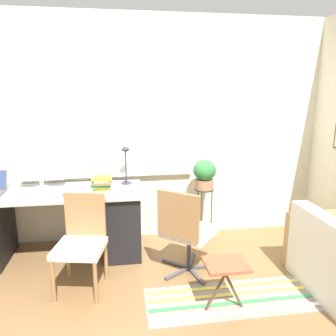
{
  "coord_description": "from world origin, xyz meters",
  "views": [
    {
      "loc": [
        -0.19,
        -3.18,
        1.83
      ],
      "look_at": [
        0.32,
        0.18,
        1.02
      ],
      "focal_mm": 35.0,
      "sensor_mm": 36.0,
      "label": 1
    }
  ],
  "objects_px": {
    "mouse": "(64,193)",
    "book_stack": "(102,184)",
    "desk_chair_wooden": "(81,240)",
    "office_chair_swivel": "(186,230)",
    "monitor": "(40,164)",
    "desk_lamp": "(126,160)",
    "folding_stool": "(226,268)",
    "plant_stand": "(204,196)",
    "potted_plant": "(205,173)",
    "keyboard": "(38,195)"
  },
  "relations": [
    {
      "from": "plant_stand",
      "to": "book_stack",
      "type": "bearing_deg",
      "value": -165.64
    },
    {
      "from": "book_stack",
      "to": "folding_stool",
      "type": "xyz_separation_m",
      "value": [
        1.04,
        -1.01,
        -0.49
      ]
    },
    {
      "from": "office_chair_swivel",
      "to": "desk_lamp",
      "type": "bearing_deg",
      "value": -14.18
    },
    {
      "from": "office_chair_swivel",
      "to": "plant_stand",
      "type": "bearing_deg",
      "value": -78.14
    },
    {
      "from": "desk_lamp",
      "to": "plant_stand",
      "type": "xyz_separation_m",
      "value": [
        0.93,
        -0.06,
        -0.47
      ]
    },
    {
      "from": "desk_chair_wooden",
      "to": "folding_stool",
      "type": "bearing_deg",
      "value": -11.59
    },
    {
      "from": "monitor",
      "to": "book_stack",
      "type": "distance_m",
      "value": 0.76
    },
    {
      "from": "plant_stand",
      "to": "office_chair_swivel",
      "type": "bearing_deg",
      "value": -117.67
    },
    {
      "from": "book_stack",
      "to": "plant_stand",
      "type": "relative_size",
      "value": 0.33
    },
    {
      "from": "keyboard",
      "to": "folding_stool",
      "type": "bearing_deg",
      "value": -31.17
    },
    {
      "from": "monitor",
      "to": "mouse",
      "type": "height_order",
      "value": "monitor"
    },
    {
      "from": "keyboard",
      "to": "office_chair_swivel",
      "type": "height_order",
      "value": "office_chair_swivel"
    },
    {
      "from": "mouse",
      "to": "desk_lamp",
      "type": "xyz_separation_m",
      "value": [
        0.65,
        0.35,
        0.27
      ]
    },
    {
      "from": "desk_lamp",
      "to": "plant_stand",
      "type": "relative_size",
      "value": 0.64
    },
    {
      "from": "mouse",
      "to": "book_stack",
      "type": "relative_size",
      "value": 0.33
    },
    {
      "from": "desk_chair_wooden",
      "to": "office_chair_swivel",
      "type": "relative_size",
      "value": 0.98
    },
    {
      "from": "monitor",
      "to": "book_stack",
      "type": "bearing_deg",
      "value": -25.0
    },
    {
      "from": "keyboard",
      "to": "office_chair_swivel",
      "type": "bearing_deg",
      "value": -15.66
    },
    {
      "from": "office_chair_swivel",
      "to": "book_stack",
      "type": "bearing_deg",
      "value": 13.77
    },
    {
      "from": "monitor",
      "to": "desk_chair_wooden",
      "type": "height_order",
      "value": "monitor"
    },
    {
      "from": "monitor",
      "to": "desk_lamp",
      "type": "height_order",
      "value": "monitor"
    },
    {
      "from": "mouse",
      "to": "desk_lamp",
      "type": "bearing_deg",
      "value": 28.29
    },
    {
      "from": "monitor",
      "to": "office_chair_swivel",
      "type": "xyz_separation_m",
      "value": [
        1.5,
        -0.71,
        -0.57
      ]
    },
    {
      "from": "keyboard",
      "to": "office_chair_swivel",
      "type": "xyz_separation_m",
      "value": [
        1.47,
        -0.41,
        -0.3
      ]
    },
    {
      "from": "mouse",
      "to": "office_chair_swivel",
      "type": "bearing_deg",
      "value": -18.67
    },
    {
      "from": "desk_lamp",
      "to": "plant_stand",
      "type": "distance_m",
      "value": 1.04
    },
    {
      "from": "monitor",
      "to": "desk_chair_wooden",
      "type": "xyz_separation_m",
      "value": [
        0.49,
        -0.79,
        -0.57
      ]
    },
    {
      "from": "desk_chair_wooden",
      "to": "potted_plant",
      "type": "xyz_separation_m",
      "value": [
        1.38,
        0.78,
        0.39
      ]
    },
    {
      "from": "desk_chair_wooden",
      "to": "folding_stool",
      "type": "distance_m",
      "value": 1.34
    },
    {
      "from": "plant_stand",
      "to": "folding_stool",
      "type": "xyz_separation_m",
      "value": [
        -0.16,
        -1.31,
        -0.2
      ]
    },
    {
      "from": "desk_lamp",
      "to": "monitor",
      "type": "bearing_deg",
      "value": -176.95
    },
    {
      "from": "keyboard",
      "to": "plant_stand",
      "type": "height_order",
      "value": "keyboard"
    },
    {
      "from": "desk_lamp",
      "to": "potted_plant",
      "type": "bearing_deg",
      "value": -3.6
    },
    {
      "from": "desk_lamp",
      "to": "folding_stool",
      "type": "bearing_deg",
      "value": -60.54
    },
    {
      "from": "monitor",
      "to": "folding_stool",
      "type": "bearing_deg",
      "value": -37.62
    },
    {
      "from": "keyboard",
      "to": "book_stack",
      "type": "relative_size",
      "value": 1.63
    },
    {
      "from": "book_stack",
      "to": "folding_stool",
      "type": "height_order",
      "value": "book_stack"
    },
    {
      "from": "office_chair_swivel",
      "to": "plant_stand",
      "type": "relative_size",
      "value": 1.34
    },
    {
      "from": "desk_chair_wooden",
      "to": "plant_stand",
      "type": "relative_size",
      "value": 1.31
    },
    {
      "from": "book_stack",
      "to": "folding_stool",
      "type": "relative_size",
      "value": 0.52
    },
    {
      "from": "office_chair_swivel",
      "to": "folding_stool",
      "type": "relative_size",
      "value": 2.08
    },
    {
      "from": "desk_chair_wooden",
      "to": "office_chair_swivel",
      "type": "bearing_deg",
      "value": 16.26
    },
    {
      "from": "monitor",
      "to": "desk_chair_wooden",
      "type": "bearing_deg",
      "value": -58.17
    },
    {
      "from": "keyboard",
      "to": "plant_stand",
      "type": "relative_size",
      "value": 0.54
    },
    {
      "from": "mouse",
      "to": "desk_lamp",
      "type": "distance_m",
      "value": 0.79
    },
    {
      "from": "desk_lamp",
      "to": "plant_stand",
      "type": "height_order",
      "value": "desk_lamp"
    },
    {
      "from": "plant_stand",
      "to": "desk_lamp",
      "type": "bearing_deg",
      "value": 176.4
    },
    {
      "from": "folding_stool",
      "to": "office_chair_swivel",
      "type": "bearing_deg",
      "value": 109.39
    },
    {
      "from": "desk_chair_wooden",
      "to": "folding_stool",
      "type": "relative_size",
      "value": 2.03
    },
    {
      "from": "office_chair_swivel",
      "to": "folding_stool",
      "type": "height_order",
      "value": "office_chair_swivel"
    }
  ]
}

